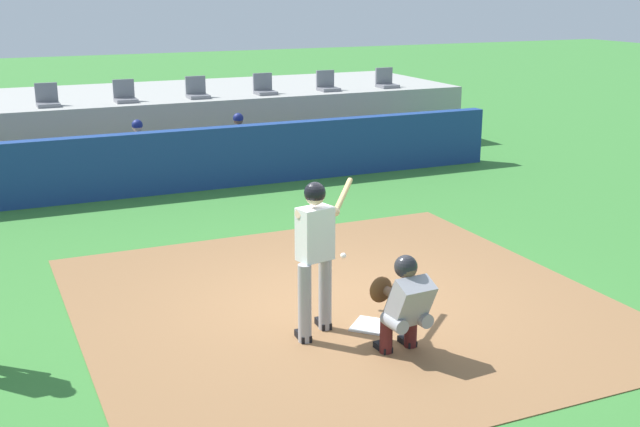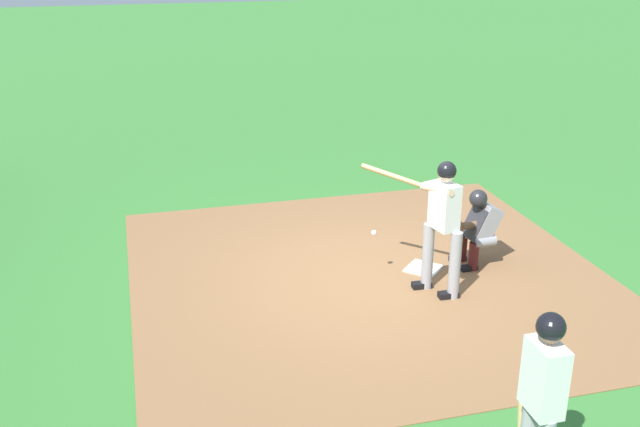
% 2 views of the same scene
% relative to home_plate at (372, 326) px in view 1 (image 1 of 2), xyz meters
% --- Properties ---
extents(ground_plane, '(80.00, 80.00, 0.00)m').
position_rel_home_plate_xyz_m(ground_plane, '(0.00, 0.80, -0.02)').
color(ground_plane, '#387A33').
extents(dirt_infield, '(6.40, 6.40, 0.01)m').
position_rel_home_plate_xyz_m(dirt_infield, '(0.00, 0.80, -0.02)').
color(dirt_infield, olive).
rests_on(dirt_infield, ground).
extents(home_plate, '(0.62, 0.62, 0.02)m').
position_rel_home_plate_xyz_m(home_plate, '(0.00, 0.00, 0.00)').
color(home_plate, white).
rests_on(home_plate, dirt_infield).
extents(batter_at_plate, '(1.11, 1.04, 1.80)m').
position_rel_home_plate_xyz_m(batter_at_plate, '(-0.68, 0.09, 1.01)').
color(batter_at_plate, '#99999E').
rests_on(batter_at_plate, ground).
extents(catcher_crouched, '(0.50, 1.88, 1.13)m').
position_rel_home_plate_xyz_m(catcher_crouched, '(-0.02, -0.74, 0.58)').
color(catcher_crouched, gray).
rests_on(catcher_crouched, ground).
extents(dugout_wall, '(13.00, 0.30, 1.20)m').
position_rel_home_plate_xyz_m(dugout_wall, '(0.00, 7.30, 0.58)').
color(dugout_wall, navy).
rests_on(dugout_wall, ground).
extents(dugout_bench, '(11.80, 0.44, 0.45)m').
position_rel_home_plate_xyz_m(dugout_bench, '(0.00, 8.30, 0.20)').
color(dugout_bench, olive).
rests_on(dugout_bench, ground).
extents(dugout_player_1, '(0.49, 0.70, 1.30)m').
position_rel_home_plate_xyz_m(dugout_player_1, '(-0.96, 8.14, 0.65)').
color(dugout_player_1, '#939399').
rests_on(dugout_player_1, ground).
extents(dugout_player_2, '(0.49, 0.70, 1.30)m').
position_rel_home_plate_xyz_m(dugout_player_2, '(1.15, 8.14, 0.65)').
color(dugout_player_2, '#939399').
rests_on(dugout_player_2, ground).
extents(stands_platform, '(15.00, 4.40, 1.40)m').
position_rel_home_plate_xyz_m(stands_platform, '(0.00, 11.70, 0.68)').
color(stands_platform, '#9E9E99').
rests_on(stands_platform, ground).
extents(stadium_seat_2, '(0.46, 0.46, 0.48)m').
position_rel_home_plate_xyz_m(stadium_seat_2, '(-2.44, 10.18, 1.51)').
color(stadium_seat_2, slate).
rests_on(stadium_seat_2, stands_platform).
extents(stadium_seat_3, '(0.46, 0.46, 0.48)m').
position_rel_home_plate_xyz_m(stadium_seat_3, '(-0.81, 10.18, 1.51)').
color(stadium_seat_3, slate).
rests_on(stadium_seat_3, stands_platform).
extents(stadium_seat_4, '(0.46, 0.46, 0.48)m').
position_rel_home_plate_xyz_m(stadium_seat_4, '(0.81, 10.18, 1.51)').
color(stadium_seat_4, slate).
rests_on(stadium_seat_4, stands_platform).
extents(stadium_seat_5, '(0.46, 0.46, 0.48)m').
position_rel_home_plate_xyz_m(stadium_seat_5, '(2.44, 10.18, 1.51)').
color(stadium_seat_5, slate).
rests_on(stadium_seat_5, stands_platform).
extents(stadium_seat_6, '(0.46, 0.46, 0.48)m').
position_rel_home_plate_xyz_m(stadium_seat_6, '(4.06, 10.18, 1.51)').
color(stadium_seat_6, slate).
rests_on(stadium_seat_6, stands_platform).
extents(stadium_seat_7, '(0.46, 0.46, 0.48)m').
position_rel_home_plate_xyz_m(stadium_seat_7, '(5.69, 10.18, 1.51)').
color(stadium_seat_7, slate).
rests_on(stadium_seat_7, stands_platform).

